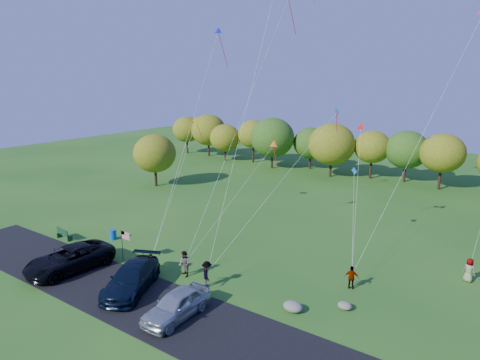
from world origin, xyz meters
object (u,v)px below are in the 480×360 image
object	(u,v)px
minivan_navy	(131,278)
flyer_a	(151,264)
minivan_silver	(177,305)
park_bench	(63,234)
flyer_b	(184,264)
flyer_e	(469,270)
flyer_c	(207,274)
flyer_d	(352,277)
trash_barrel	(113,235)
minivan_dark	(70,259)

from	to	relation	value
minivan_navy	flyer_a	bearing A→B (deg)	83.30
minivan_silver	park_bench	world-z (taller)	minivan_silver
flyer_b	park_bench	xyz separation A→B (m)	(-13.86, -0.86, -0.40)
flyer_e	flyer_c	bearing A→B (deg)	59.77
minivan_navy	flyer_b	xyz separation A→B (m)	(1.47, 3.74, 0.03)
minivan_silver	flyer_c	size ratio (longest dim) A/B	2.64
flyer_c	flyer_d	bearing A→B (deg)	-104.40
flyer_c	trash_barrel	world-z (taller)	flyer_c
park_bench	flyer_b	bearing A→B (deg)	10.26
minivan_dark	minivan_silver	distance (m)	11.11
minivan_navy	flyer_c	distance (m)	5.15
trash_barrel	flyer_b	bearing A→B (deg)	-9.67
minivan_navy	flyer_e	bearing A→B (deg)	13.50
flyer_d	trash_barrel	distance (m)	21.27
minivan_dark	flyer_a	world-z (taller)	minivan_dark
minivan_navy	flyer_b	size ratio (longest dim) A/B	3.11
minivan_navy	flyer_c	xyz separation A→B (m)	(3.81, 3.46, -0.00)
minivan_silver	park_bench	distance (m)	17.63
flyer_e	park_bench	bearing A→B (deg)	43.45
minivan_dark	flyer_e	world-z (taller)	minivan_dark
minivan_silver	flyer_d	world-z (taller)	minivan_silver
flyer_c	flyer_a	bearing A→B (deg)	52.63
flyer_a	flyer_b	xyz separation A→B (m)	(2.32, 1.13, 0.20)
minivan_silver	flyer_b	bearing A→B (deg)	126.04
flyer_e	minivan_navy	bearing A→B (deg)	60.84
minivan_navy	flyer_a	distance (m)	2.75
flyer_b	flyer_e	world-z (taller)	flyer_b
trash_barrel	minivan_silver	bearing A→B (deg)	-24.46
minivan_navy	park_bench	bearing A→B (deg)	142.08
flyer_d	park_bench	size ratio (longest dim) A/B	0.86
flyer_d	flyer_e	bearing A→B (deg)	-156.75
flyer_b	park_bench	bearing A→B (deg)	-150.57
flyer_b	park_bench	world-z (taller)	flyer_b
flyer_b	flyer_d	size ratio (longest dim) A/B	1.17
minivan_dark	flyer_e	size ratio (longest dim) A/B	3.76
trash_barrel	flyer_c	bearing A→B (deg)	-9.14
flyer_a	park_bench	xyz separation A→B (m)	(-11.53, 0.27, -0.20)
flyer_e	flyer_a	bearing A→B (deg)	54.41
minivan_dark	minivan_silver	world-z (taller)	minivan_dark
minivan_silver	flyer_a	xyz separation A→B (m)	(-5.72, 3.34, -0.13)
flyer_d	trash_barrel	size ratio (longest dim) A/B	1.83
flyer_c	trash_barrel	size ratio (longest dim) A/B	2.06
park_bench	trash_barrel	world-z (taller)	park_bench
minivan_silver	flyer_d	size ratio (longest dim) A/B	2.97
flyer_d	minivan_navy	bearing A→B (deg)	17.66
minivan_dark	park_bench	size ratio (longest dim) A/B	3.43
flyer_e	trash_barrel	size ratio (longest dim) A/B	1.94
park_bench	trash_barrel	xyz separation A→B (m)	(3.60, 2.60, -0.12)
flyer_d	flyer_e	world-z (taller)	flyer_e
minivan_dark	minivan_navy	distance (m)	6.27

